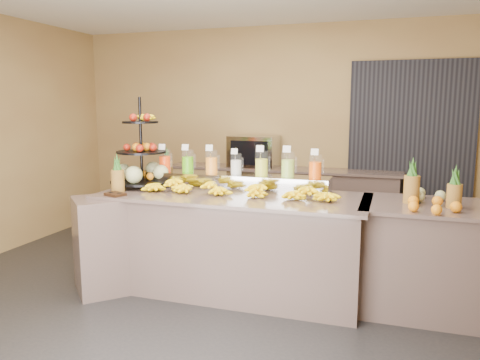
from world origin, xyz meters
The scene contains 20 objects.
ground centered at (0.00, 0.00, 0.00)m, with size 6.00×6.00×0.00m, color black.
room_envelope centered at (0.19, 0.79, 1.88)m, with size 6.04×5.02×2.82m.
buffet_counter centered at (-0.12, 0.26, 0.47)m, with size 2.75×1.25×0.93m.
right_counter centered at (1.70, 0.40, 0.47)m, with size 1.08×0.88×0.93m.
back_ledge centered at (0.00, 2.25, 0.47)m, with size 3.10×0.55×0.93m.
pitcher_tray centered at (-0.06, 0.58, 1.01)m, with size 1.85×0.30×0.15m, color gray.
juice_pitcher_orange_a centered at (-0.84, 0.58, 1.18)m, with size 0.12×0.13×0.29m.
juice_pitcher_green centered at (-0.58, 0.58, 1.18)m, with size 0.12×0.13×0.30m.
juice_pitcher_orange_b centered at (-0.32, 0.58, 1.18)m, with size 0.12×0.13×0.30m.
juice_pitcher_milk centered at (-0.06, 0.58, 1.17)m, with size 0.11×0.11×0.27m.
juice_pitcher_lemon centered at (0.20, 0.58, 1.18)m, with size 0.13×0.13×0.31m.
juice_pitcher_lime centered at (0.46, 0.58, 1.18)m, with size 0.13×0.13×0.31m.
juice_pitcher_orange_c centered at (0.72, 0.58, 1.18)m, with size 0.12×0.12×0.29m.
banana_heap centered at (0.05, 0.29, 1.00)m, with size 1.93×0.17×0.16m.
fruit_stand centered at (-0.99, 0.45, 1.16)m, with size 0.79×0.79×0.90m.
condiment_caddy centered at (-1.00, -0.09, 0.94)m, with size 0.17×0.13×0.03m, color black.
pineapple_left_a centered at (-1.08, 0.08, 1.07)m, with size 0.13×0.13×0.37m.
pineapple_left_b centered at (-0.91, 0.77, 1.07)m, with size 0.12×0.12×0.38m.
right_fruit_pile centered at (1.71, 0.27, 1.00)m, with size 0.44×0.43×0.23m.
oven_warmer centered at (-0.37, 2.25, 1.14)m, with size 0.63×0.44×0.42m, color gray.
Camera 1 is at (1.41, -3.74, 1.76)m, focal length 35.00 mm.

